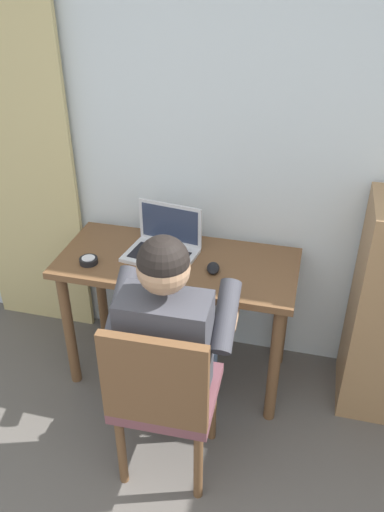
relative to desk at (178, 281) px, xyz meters
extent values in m
cube|color=silver|center=(0.42, 0.34, 0.64)|extent=(4.80, 0.05, 2.50)
cube|color=#CCB77A|center=(-0.96, 0.27, 0.51)|extent=(0.63, 0.03, 2.25)
cube|color=brown|center=(0.00, 0.00, 0.10)|extent=(1.18, 0.54, 0.03)
cylinder|color=brown|center=(-0.53, -0.21, -0.26)|extent=(0.06, 0.06, 0.70)
cylinder|color=brown|center=(0.53, -0.21, -0.26)|extent=(0.06, 0.06, 0.70)
cylinder|color=brown|center=(-0.53, 0.21, -0.26)|extent=(0.06, 0.06, 0.70)
cylinder|color=brown|center=(0.53, 0.21, -0.26)|extent=(0.06, 0.06, 0.70)
cube|color=brown|center=(0.11, -0.57, -0.18)|extent=(0.43, 0.41, 0.05)
cube|color=brown|center=(0.12, -0.75, 0.05)|extent=(0.42, 0.05, 0.42)
cylinder|color=brown|center=(0.28, -0.41, -0.41)|extent=(0.04, 0.04, 0.41)
cylinder|color=brown|center=(-0.06, -0.41, -0.41)|extent=(0.04, 0.04, 0.41)
cylinder|color=brown|center=(0.29, -0.73, -0.41)|extent=(0.04, 0.04, 0.41)
cylinder|color=brown|center=(-0.05, -0.73, -0.41)|extent=(0.04, 0.04, 0.41)
cylinder|color=#6B84AD|center=(0.20, -0.35, -0.14)|extent=(0.15, 0.40, 0.14)
cylinder|color=#6B84AD|center=(0.02, -0.35, -0.14)|extent=(0.15, 0.40, 0.14)
cylinder|color=#6B84AD|center=(0.19, -0.15, -0.38)|extent=(0.11, 0.11, 0.48)
cylinder|color=#6B84AD|center=(0.01, -0.15, -0.38)|extent=(0.11, 0.11, 0.48)
cube|color=#3F3F47|center=(0.11, -0.58, 0.09)|extent=(0.37, 0.21, 0.46)
cylinder|color=#3F3F47|center=(0.33, -0.44, 0.18)|extent=(0.10, 0.30, 0.25)
cylinder|color=#3F3F47|center=(-0.11, -0.46, 0.18)|extent=(0.10, 0.30, 0.25)
cylinder|color=tan|center=(0.32, -0.24, 0.07)|extent=(0.08, 0.27, 0.11)
cylinder|color=tan|center=(-0.12, -0.26, 0.07)|extent=(0.08, 0.27, 0.11)
sphere|color=tan|center=(0.11, -0.57, 0.45)|extent=(0.20, 0.20, 0.20)
sphere|color=black|center=(0.11, -0.57, 0.48)|extent=(0.20, 0.20, 0.20)
cube|color=silver|center=(-0.09, 0.01, 0.13)|extent=(0.37, 0.29, 0.02)
cube|color=black|center=(-0.09, 0.00, 0.14)|extent=(0.30, 0.19, 0.00)
cube|color=silver|center=(-0.07, 0.13, 0.25)|extent=(0.34, 0.06, 0.22)
cube|color=#2D3851|center=(-0.07, 0.13, 0.25)|extent=(0.30, 0.05, 0.18)
ellipsoid|color=black|center=(0.19, -0.05, 0.14)|extent=(0.08, 0.11, 0.03)
cylinder|color=black|center=(-0.41, -0.13, 0.14)|extent=(0.09, 0.09, 0.03)
cylinder|color=silver|center=(-0.41, -0.13, 0.15)|extent=(0.06, 0.06, 0.00)
camera|label=1|loc=(0.60, -2.07, 1.48)|focal=36.14mm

